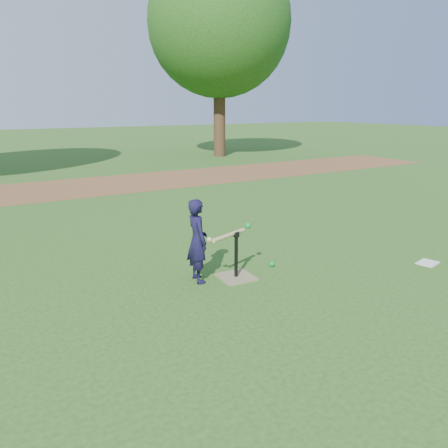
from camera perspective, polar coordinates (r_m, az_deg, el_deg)
ground at (r=5.89m, az=4.04°, el=-6.20°), size 80.00×80.00×0.00m
dirt_strip at (r=12.57m, az=-15.98°, el=4.87°), size 24.00×3.00×0.01m
child at (r=5.42m, az=-3.49°, el=-2.20°), size 0.30×0.41×1.06m
wiffle_ball_ground at (r=6.07m, az=6.28°, el=-5.20°), size 0.08×0.08×0.08m
clipboard at (r=6.80m, az=25.05°, el=-4.62°), size 0.34×0.29×0.01m
batting_tee at (r=5.63m, az=1.58°, el=-6.00°), size 0.45×0.45×0.61m
swing_action at (r=5.43m, az=0.95°, el=-1.25°), size 0.73×0.27×0.12m
tree_right at (r=19.36m, az=-0.63°, el=24.62°), size 5.80×5.80×8.21m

